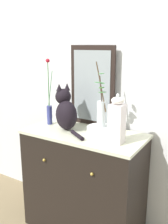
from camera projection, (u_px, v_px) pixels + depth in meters
wall_back at (103, 85)px, 2.36m from camera, size 4.40×0.08×2.60m
sideboard at (84, 182)px, 2.30m from camera, size 1.04×0.53×0.94m
mirror_leaning at (92, 86)px, 2.31m from camera, size 0.44×0.03×0.72m
cat_sitting at (66, 111)px, 2.24m from camera, size 0.43×0.32×0.40m
vase_slim_green at (49, 108)px, 2.38m from camera, size 0.07×0.05×0.60m
bowl_porcelain at (101, 130)px, 2.15m from camera, size 0.24×0.24×0.06m
vase_glass_clear at (101, 111)px, 2.11m from camera, size 0.11×0.14×0.54m
jar_lidded_porcelain at (117, 121)px, 1.92m from camera, size 0.11×0.11×0.38m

